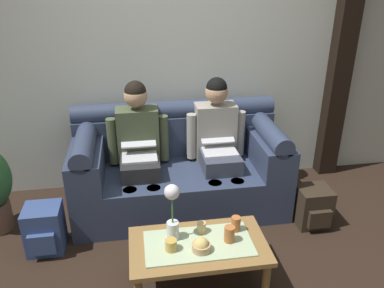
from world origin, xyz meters
The scene contains 14 objects.
back_wall_patterned centered at (0.00, 1.70, 1.45)m, with size 6.00×0.12×2.90m, color silver.
timber_pillar centered at (1.72, 1.58, 1.45)m, with size 0.20×0.20×2.90m, color black.
couch centered at (0.00, 1.17, 0.38)m, with size 1.93×0.88×0.96m.
person_left centered at (-0.37, 1.17, 0.66)m, with size 0.56×0.67×1.22m.
person_right centered at (0.37, 1.17, 0.66)m, with size 0.56×0.67×1.22m.
coffee_table centered at (0.00, 0.09, 0.30)m, with size 0.97×0.55×0.35m.
flower_vase centered at (-0.17, 0.17, 0.59)m, with size 0.11×0.11×0.44m.
snack_bowl centered at (0.01, 0.01, 0.39)m, with size 0.13×0.13×0.11m.
cup_near_left centered at (-0.20, 0.05, 0.40)m, with size 0.08×0.08×0.08m, color gold.
cup_near_right centered at (0.29, 0.19, 0.41)m, with size 0.07×0.07×0.11m, color #B26633.
cup_far_center centered at (0.04, 0.21, 0.40)m, with size 0.06×0.06×0.08m, color #DBB77A.
cup_far_left centered at (0.22, 0.08, 0.41)m, with size 0.07×0.07×0.12m, color #B26633.
backpack_left centered at (-1.16, 0.65, 0.19)m, with size 0.29×0.31×0.39m.
backpack_right centered at (1.13, 0.63, 0.18)m, with size 0.29×0.31×0.36m.
Camera 1 is at (-0.39, -2.07, 2.13)m, focal length 36.39 mm.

